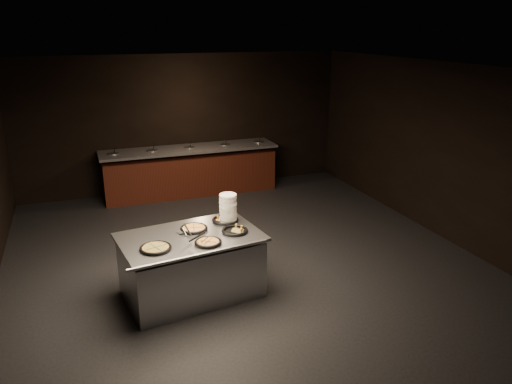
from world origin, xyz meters
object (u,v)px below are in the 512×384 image
at_px(serving_counter, 191,267).
at_px(pan_veggie_whole, 156,248).
at_px(pan_cheese_whole, 194,228).
at_px(plate_stack, 228,208).

xyz_separation_m(serving_counter, pan_veggie_whole, (-0.49, -0.27, 0.47)).
height_order(pan_veggie_whole, pan_cheese_whole, same).
distance_m(serving_counter, pan_veggie_whole, 0.73).
relative_size(serving_counter, pan_cheese_whole, 5.22).
relative_size(serving_counter, plate_stack, 4.82).
bearing_deg(serving_counter, pan_cheese_whole, 54.70).
bearing_deg(pan_veggie_whole, pan_cheese_whole, 37.39).
height_order(plate_stack, pan_cheese_whole, plate_stack).
bearing_deg(plate_stack, pan_cheese_whole, -168.00).
distance_m(plate_stack, pan_cheese_whole, 0.56).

